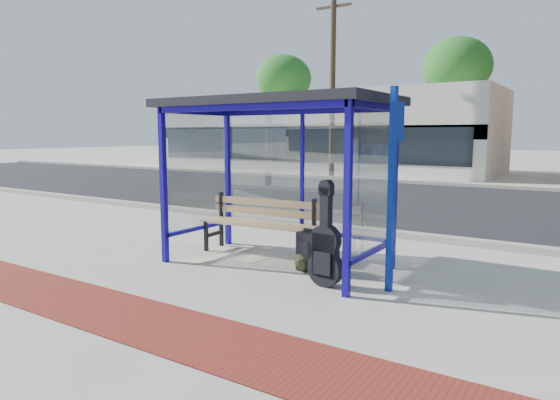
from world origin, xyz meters
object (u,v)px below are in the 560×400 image
Objects in this scene: bench at (260,221)px; guitar_bag at (326,250)px; suitcase at (310,252)px; backpack at (303,260)px.

guitar_bag reaches higher than bench.
suitcase is 0.16m from backpack.
suitcase is (-0.52, 0.51, -0.19)m from guitar_bag.
backpack is (1.11, -0.53, -0.38)m from bench.
guitar_bag is 0.81m from backpack.
bench reaches higher than suitcase.
bench is at bearing 165.95° from suitcase.
suitcase is at bearing 26.00° from backpack.
backpack is at bearing -135.63° from suitcase.
bench is 6.26× the size of backpack.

